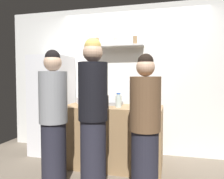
% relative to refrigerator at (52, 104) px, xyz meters
% --- Properties ---
extents(back_wall_assembly, '(4.80, 0.32, 2.60)m').
position_rel_refrigerator_xyz_m(back_wall_assembly, '(1.38, 0.40, 0.45)').
color(back_wall_assembly, white).
rests_on(back_wall_assembly, ground).
extents(refrigerator, '(0.60, 0.68, 1.72)m').
position_rel_refrigerator_xyz_m(refrigerator, '(0.00, 0.00, 0.00)').
color(refrigerator, white).
rests_on(refrigerator, ground).
extents(counter, '(1.48, 0.67, 0.91)m').
position_rel_refrigerator_xyz_m(counter, '(1.19, -0.33, -0.40)').
color(counter, '#9E7A51').
rests_on(counter, ground).
extents(baking_pan, '(0.34, 0.24, 0.05)m').
position_rel_refrigerator_xyz_m(baking_pan, '(1.14, -0.19, 0.08)').
color(baking_pan, gray).
rests_on(baking_pan, counter).
extents(utensil_holder, '(0.11, 0.11, 0.21)m').
position_rel_refrigerator_xyz_m(utensil_holder, '(0.59, -0.14, 0.10)').
color(utensil_holder, '#B2B2B7').
rests_on(utensil_holder, counter).
extents(wine_bottle_amber_glass, '(0.07, 0.07, 0.31)m').
position_rel_refrigerator_xyz_m(wine_bottle_amber_glass, '(1.67, -0.36, 0.17)').
color(wine_bottle_amber_glass, '#472814').
rests_on(wine_bottle_amber_glass, counter).
extents(wine_bottle_dark_glass, '(0.07, 0.07, 0.29)m').
position_rel_refrigerator_xyz_m(wine_bottle_dark_glass, '(1.18, -0.60, 0.15)').
color(wine_bottle_dark_glass, black).
rests_on(wine_bottle_dark_glass, counter).
extents(water_bottle_plastic, '(0.09, 0.09, 0.21)m').
position_rel_refrigerator_xyz_m(water_bottle_plastic, '(1.32, -0.44, 0.14)').
color(water_bottle_plastic, silver).
rests_on(water_bottle_plastic, counter).
extents(person_blonde, '(0.34, 0.34, 1.79)m').
position_rel_refrigerator_xyz_m(person_blonde, '(1.17, -1.11, 0.04)').
color(person_blonde, '#262633').
rests_on(person_blonde, ground).
extents(person_grey_hoodie, '(0.34, 0.34, 1.67)m').
position_rel_refrigerator_xyz_m(person_grey_hoodie, '(0.66, -1.12, -0.03)').
color(person_grey_hoodie, '#262633').
rests_on(person_grey_hoodie, ground).
extents(person_brown_jacket, '(0.34, 0.34, 1.59)m').
position_rel_refrigerator_xyz_m(person_brown_jacket, '(1.77, -1.10, -0.08)').
color(person_brown_jacket, '#262633').
rests_on(person_brown_jacket, ground).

